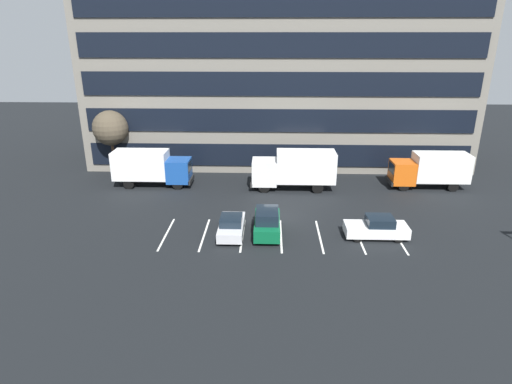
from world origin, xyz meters
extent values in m
plane|color=black|center=(0.00, 0.00, 0.00)|extent=(120.00, 120.00, 0.00)
cube|color=slate|center=(0.00, 18.00, 10.80)|extent=(40.66, 12.81, 21.60)
cube|color=black|center=(0.00, 11.54, 1.98)|extent=(39.03, 0.16, 2.30)
cube|color=black|center=(0.00, 11.54, 5.58)|extent=(39.03, 0.16, 2.30)
cube|color=black|center=(0.00, 11.54, 9.18)|extent=(39.03, 0.16, 2.30)
cube|color=black|center=(0.00, 11.54, 12.78)|extent=(39.03, 0.16, 2.30)
cube|color=black|center=(0.00, 11.54, 16.38)|extent=(39.03, 0.16, 2.30)
cube|color=silver|center=(-8.40, -3.31, 0.00)|extent=(0.14, 5.40, 0.01)
cube|color=silver|center=(-5.60, -3.31, 0.00)|extent=(0.14, 5.40, 0.01)
cube|color=silver|center=(-2.80, -3.31, 0.00)|extent=(0.14, 5.40, 0.01)
cube|color=silver|center=(0.00, -3.31, 0.00)|extent=(0.14, 5.40, 0.01)
cube|color=silver|center=(2.80, -3.31, 0.00)|extent=(0.14, 5.40, 0.01)
cube|color=silver|center=(5.60, -3.31, 0.00)|extent=(0.14, 5.40, 0.01)
cube|color=silver|center=(8.40, -3.31, 0.00)|extent=(0.14, 5.40, 0.01)
cube|color=#194799|center=(-9.51, 7.31, 1.56)|extent=(2.15, 2.35, 2.15)
cube|color=black|center=(-8.46, 7.31, 1.99)|extent=(0.06, 1.97, 0.95)
cube|color=white|center=(-13.13, 7.31, 2.10)|extent=(5.08, 2.44, 2.64)
cube|color=black|center=(-8.39, 7.31, 0.64)|extent=(0.20, 2.35, 0.39)
cylinder|color=black|center=(-9.51, 8.32, 0.49)|extent=(0.98, 0.29, 0.98)
cylinder|color=black|center=(-9.51, 6.31, 0.49)|extent=(0.98, 0.29, 0.98)
cylinder|color=black|center=(-14.15, 8.32, 0.49)|extent=(0.98, 0.29, 0.98)
cylinder|color=black|center=(-14.15, 6.31, 0.49)|extent=(0.98, 0.29, 0.98)
cube|color=white|center=(-1.36, 6.80, 1.66)|extent=(2.28, 2.49, 2.28)
cube|color=black|center=(-2.48, 6.80, 2.12)|extent=(0.06, 2.09, 1.00)
cube|color=white|center=(2.48, 6.80, 2.23)|extent=(5.40, 2.59, 2.80)
cube|color=black|center=(-2.55, 6.80, 0.67)|extent=(0.21, 2.49, 0.42)
cylinder|color=black|center=(-1.36, 5.73, 0.52)|extent=(1.04, 0.31, 1.04)
cylinder|color=black|center=(-1.36, 7.87, 0.52)|extent=(1.04, 0.31, 1.04)
cylinder|color=black|center=(3.56, 5.73, 0.52)|extent=(1.04, 0.31, 1.04)
cylinder|color=black|center=(3.56, 7.87, 0.52)|extent=(1.04, 0.31, 1.04)
cube|color=#D85914|center=(11.65, 7.55, 1.53)|extent=(2.10, 2.29, 2.10)
cube|color=black|center=(10.62, 7.55, 1.95)|extent=(0.06, 1.92, 0.92)
cube|color=white|center=(15.18, 7.55, 2.05)|extent=(4.96, 2.39, 2.58)
cube|color=black|center=(10.55, 7.55, 0.62)|extent=(0.19, 2.29, 0.38)
cylinder|color=black|center=(11.65, 6.57, 0.48)|extent=(0.95, 0.29, 0.95)
cylinder|color=black|center=(11.65, 8.53, 0.48)|extent=(0.95, 0.29, 0.95)
cylinder|color=black|center=(16.17, 6.57, 0.48)|extent=(0.95, 0.29, 0.95)
cylinder|color=black|center=(16.17, 8.53, 0.48)|extent=(0.95, 0.29, 0.95)
cube|color=white|center=(6.80, -3.35, 0.61)|extent=(4.45, 1.86, 0.72)
cube|color=black|center=(7.02, -3.35, 1.28)|extent=(1.87, 1.64, 0.62)
cylinder|color=black|center=(5.37, -4.15, 0.31)|extent=(0.62, 0.23, 0.62)
cylinder|color=black|center=(5.37, -2.54, 0.31)|extent=(0.62, 0.23, 0.62)
cylinder|color=black|center=(8.22, -4.15, 0.31)|extent=(0.62, 0.23, 0.62)
cylinder|color=black|center=(8.22, -2.54, 0.31)|extent=(0.62, 0.23, 0.62)
cube|color=#0C5933|center=(-1.02, -3.03, 0.71)|extent=(1.83, 4.32, 0.89)
cube|color=black|center=(-1.02, -3.25, 1.55)|extent=(1.61, 2.38, 0.80)
cylinder|color=black|center=(-1.82, -1.65, 0.32)|extent=(0.21, 0.64, 0.64)
cylinder|color=black|center=(-0.21, -1.65, 0.32)|extent=(0.21, 0.64, 0.64)
cylinder|color=black|center=(-1.82, -4.41, 0.32)|extent=(0.21, 0.64, 0.64)
cylinder|color=black|center=(-0.21, -4.41, 0.32)|extent=(0.21, 0.64, 0.64)
cube|color=silver|center=(-3.60, -3.19, 0.58)|extent=(1.76, 4.20, 0.68)
cube|color=black|center=(-3.60, -3.40, 1.21)|extent=(1.55, 1.76, 0.59)
cylinder|color=black|center=(-4.36, -1.85, 0.29)|extent=(0.21, 0.59, 0.59)
cylinder|color=black|center=(-2.84, -1.85, 0.29)|extent=(0.21, 0.59, 0.59)
cylinder|color=black|center=(-4.36, -4.54, 0.29)|extent=(0.21, 0.59, 0.59)
cylinder|color=black|center=(-2.84, -4.54, 0.29)|extent=(0.21, 0.59, 0.59)
cylinder|color=#473323|center=(-17.00, 10.83, 1.73)|extent=(0.28, 0.28, 3.47)
sphere|color=#4C4233|center=(-17.00, 10.83, 4.85)|extent=(3.53, 3.53, 3.53)
camera|label=1|loc=(-0.90, -31.57, 13.79)|focal=30.17mm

